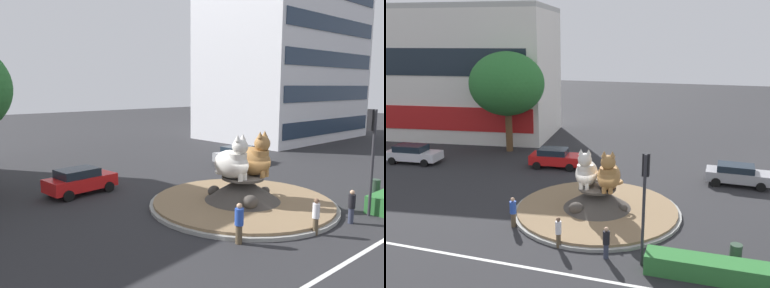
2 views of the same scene
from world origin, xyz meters
The scene contains 13 objects.
ground_plane centered at (0.00, 0.00, 0.00)m, with size 160.00×160.00×0.00m, color #28282B.
lane_centreline centered at (0.00, -7.08, 0.00)m, with size 112.00×0.20×0.01m, color silver.
roundabout_island centered at (-0.01, 0.00, 0.50)m, with size 10.02×10.02×1.60m.
cat_statue_white centered at (-0.70, 0.07, 2.47)m, with size 1.56×2.51×2.39m.
cat_statue_tabby centered at (0.74, -0.16, 2.50)m, with size 1.62×2.57×2.46m.
traffic_light_mast centered at (3.55, -5.13, 3.68)m, with size 0.32×0.46×5.30m.
office_tower centered at (25.17, 16.04, 14.99)m, with size 19.30×13.51×29.98m.
pedestrian_white_shirt centered at (-0.68, -4.85, 0.87)m, with size 0.31×0.31×1.63m.
pedestrian_blue_shirt centered at (-3.91, -3.34, 0.91)m, with size 0.37×0.37×1.72m.
pedestrian_black_shirt centered at (1.84, -5.17, 0.85)m, with size 0.33×0.33×1.61m.
sedan_on_far_lane centered at (-5.66, 7.87, 0.82)m, with size 4.28×2.44×1.56m.
parked_car_right centered at (8.32, 7.80, 0.80)m, with size 4.53×2.24×1.49m.
litter_bin centered at (7.70, -3.68, 0.45)m, with size 0.56×0.56×0.90m.
Camera 1 is at (-15.08, -13.41, 6.39)m, focal length 35.79 mm.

